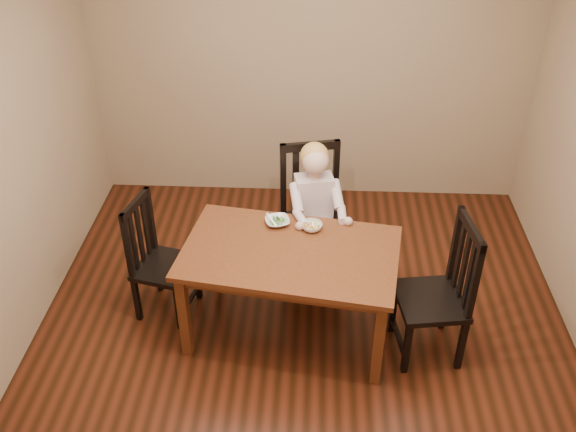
{
  "coord_description": "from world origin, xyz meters",
  "views": [
    {
      "loc": [
        0.06,
        -3.5,
        3.44
      ],
      "look_at": [
        -0.12,
        0.25,
        0.87
      ],
      "focal_mm": 40.0,
      "sensor_mm": 36.0,
      "label": 1
    }
  ],
  "objects_px": {
    "toddler": "(314,203)",
    "bowl_veg": "(312,227)",
    "chair_right": "(439,293)",
    "dining_table": "(290,261)",
    "chair_left": "(158,260)",
    "chair_child": "(312,217)",
    "bowl_peas": "(277,222)"
  },
  "relations": [
    {
      "from": "dining_table",
      "to": "toddler",
      "type": "distance_m",
      "value": 0.67
    },
    {
      "from": "bowl_veg",
      "to": "chair_left",
      "type": "bearing_deg",
      "value": -176.88
    },
    {
      "from": "chair_right",
      "to": "bowl_peas",
      "type": "bearing_deg",
      "value": 59.92
    },
    {
      "from": "dining_table",
      "to": "chair_right",
      "type": "distance_m",
      "value": 1.05
    },
    {
      "from": "chair_child",
      "to": "bowl_veg",
      "type": "bearing_deg",
      "value": 77.73
    },
    {
      "from": "dining_table",
      "to": "chair_right",
      "type": "bearing_deg",
      "value": -7.74
    },
    {
      "from": "chair_left",
      "to": "bowl_peas",
      "type": "bearing_deg",
      "value": 111.4
    },
    {
      "from": "chair_child",
      "to": "chair_left",
      "type": "height_order",
      "value": "chair_child"
    },
    {
      "from": "bowl_peas",
      "to": "chair_child",
      "type": "bearing_deg",
      "value": 57.32
    },
    {
      "from": "chair_child",
      "to": "bowl_peas",
      "type": "distance_m",
      "value": 0.52
    },
    {
      "from": "dining_table",
      "to": "bowl_veg",
      "type": "bearing_deg",
      "value": 61.15
    },
    {
      "from": "dining_table",
      "to": "chair_left",
      "type": "relative_size",
      "value": 1.65
    },
    {
      "from": "chair_right",
      "to": "bowl_veg",
      "type": "xyz_separation_m",
      "value": [
        -0.89,
        0.4,
        0.25
      ]
    },
    {
      "from": "dining_table",
      "to": "bowl_peas",
      "type": "bearing_deg",
      "value": 108.76
    },
    {
      "from": "chair_left",
      "to": "bowl_veg",
      "type": "distance_m",
      "value": 1.18
    },
    {
      "from": "chair_right",
      "to": "bowl_veg",
      "type": "height_order",
      "value": "chair_right"
    },
    {
      "from": "chair_left",
      "to": "toddler",
      "type": "height_order",
      "value": "toddler"
    },
    {
      "from": "toddler",
      "to": "bowl_veg",
      "type": "bearing_deg",
      "value": 75.94
    },
    {
      "from": "chair_child",
      "to": "dining_table",
      "type": "bearing_deg",
      "value": 66.27
    },
    {
      "from": "chair_child",
      "to": "chair_right",
      "type": "relative_size",
      "value": 1.05
    },
    {
      "from": "dining_table",
      "to": "bowl_veg",
      "type": "height_order",
      "value": "bowl_veg"
    },
    {
      "from": "chair_left",
      "to": "chair_right",
      "type": "xyz_separation_m",
      "value": [
        2.03,
        -0.34,
        0.06
      ]
    },
    {
      "from": "chair_left",
      "to": "dining_table",
      "type": "bearing_deg",
      "value": 92.64
    },
    {
      "from": "chair_child",
      "to": "toddler",
      "type": "xyz_separation_m",
      "value": [
        0.01,
        -0.06,
        0.17
      ]
    },
    {
      "from": "chair_child",
      "to": "chair_left",
      "type": "xyz_separation_m",
      "value": [
        -1.14,
        -0.51,
        -0.08
      ]
    },
    {
      "from": "bowl_veg",
      "to": "dining_table",
      "type": "bearing_deg",
      "value": -118.85
    },
    {
      "from": "bowl_peas",
      "to": "chair_left",
      "type": "bearing_deg",
      "value": -172.59
    },
    {
      "from": "chair_child",
      "to": "toddler",
      "type": "relative_size",
      "value": 1.72
    },
    {
      "from": "chair_right",
      "to": "bowl_veg",
      "type": "relative_size",
      "value": 7.06
    },
    {
      "from": "chair_child",
      "to": "chair_left",
      "type": "distance_m",
      "value": 1.25
    },
    {
      "from": "dining_table",
      "to": "bowl_peas",
      "type": "relative_size",
      "value": 9.15
    },
    {
      "from": "toddler",
      "to": "bowl_veg",
      "type": "distance_m",
      "value": 0.39
    }
  ]
}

